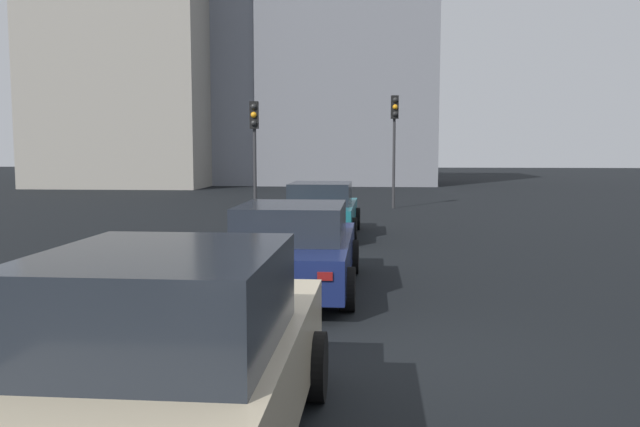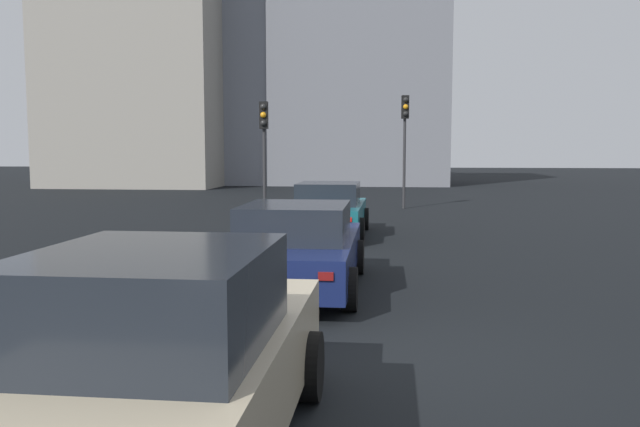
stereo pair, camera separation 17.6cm
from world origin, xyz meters
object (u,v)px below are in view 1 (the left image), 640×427
(car_navy_right_second, at_px, (293,248))
(car_beige_right_third, at_px, (172,365))
(car_teal_right_lead, at_px, (321,210))
(traffic_light_near_left, at_px, (394,128))
(traffic_light_near_right, at_px, (254,135))

(car_navy_right_second, relative_size, car_beige_right_third, 1.06)
(car_teal_right_lead, relative_size, traffic_light_near_left, 0.99)
(car_navy_right_second, height_order, traffic_light_near_left, traffic_light_near_left)
(car_teal_right_lead, xyz_separation_m, car_navy_right_second, (-6.76, -0.07, -0.00))
(car_teal_right_lead, xyz_separation_m, car_beige_right_third, (-12.79, 0.07, 0.07))
(car_beige_right_third, height_order, traffic_light_near_right, traffic_light_near_right)
(traffic_light_near_right, bearing_deg, car_beige_right_third, 5.89)
(traffic_light_near_left, bearing_deg, traffic_light_near_right, -55.96)
(traffic_light_near_left, bearing_deg, car_beige_right_third, -13.27)
(car_navy_right_second, height_order, traffic_light_near_right, traffic_light_near_right)
(car_teal_right_lead, bearing_deg, traffic_light_near_left, -14.26)
(car_navy_right_second, distance_m, car_beige_right_third, 6.03)
(traffic_light_near_right, bearing_deg, car_navy_right_second, 11.05)
(car_teal_right_lead, height_order, traffic_light_near_left, traffic_light_near_left)
(car_navy_right_second, bearing_deg, car_beige_right_third, 178.56)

